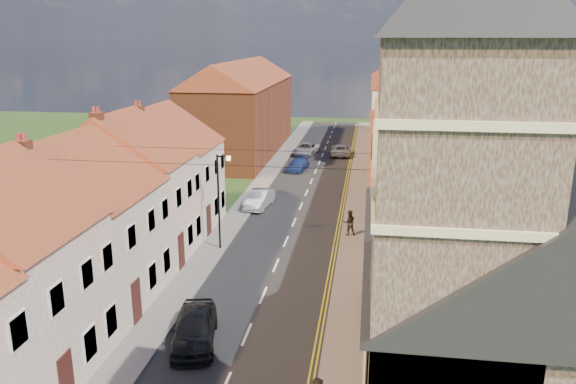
% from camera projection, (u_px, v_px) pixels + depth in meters
% --- Properties ---
extents(road, '(7.00, 90.00, 0.02)m').
position_uv_depth(road, '(301.00, 206.00, 44.42)').
color(road, black).
rests_on(road, ground).
extents(pavement_left, '(1.80, 90.00, 0.12)m').
position_uv_depth(pavement_left, '(247.00, 203.00, 45.01)').
color(pavement_left, gray).
rests_on(pavement_left, ground).
extents(pavement_right, '(1.80, 90.00, 0.12)m').
position_uv_depth(pavement_right, '(357.00, 208.00, 43.79)').
color(pavement_right, gray).
rests_on(pavement_right, ground).
extents(church, '(11.25, 14.25, 15.20)m').
position_uv_depth(church, '(512.00, 294.00, 16.11)').
color(church, '#3D302B').
rests_on(church, ground).
extents(cottage_r_tudor, '(8.30, 5.20, 9.00)m').
position_uv_depth(cottage_r_tudor, '(457.00, 231.00, 25.44)').
color(cottage_r_tudor, beige).
rests_on(cottage_r_tudor, ground).
extents(cottage_r_white_near, '(8.30, 6.00, 9.00)m').
position_uv_depth(cottage_r_white_near, '(444.00, 198.00, 30.58)').
color(cottage_r_white_near, silver).
rests_on(cottage_r_white_near, ground).
extents(cottage_r_cream_mid, '(8.30, 5.20, 9.00)m').
position_uv_depth(cottage_r_cream_mid, '(434.00, 175.00, 35.72)').
color(cottage_r_cream_mid, beige).
rests_on(cottage_r_cream_mid, ground).
extents(cottage_r_pink, '(8.30, 6.00, 9.00)m').
position_uv_depth(cottage_r_pink, '(426.00, 157.00, 40.87)').
color(cottage_r_pink, '#FEE2C9').
rests_on(cottage_r_pink, ground).
extents(cottage_r_white_far, '(8.30, 5.20, 9.00)m').
position_uv_depth(cottage_r_white_far, '(420.00, 144.00, 46.02)').
color(cottage_r_white_far, '#FEE2C9').
rests_on(cottage_r_white_far, ground).
extents(cottage_r_cream_far, '(8.30, 6.00, 9.00)m').
position_uv_depth(cottage_r_cream_far, '(415.00, 133.00, 51.17)').
color(cottage_r_cream_far, beige).
rests_on(cottage_r_cream_far, ground).
extents(cottage_l_white, '(8.30, 6.90, 8.80)m').
position_uv_depth(cottage_l_white, '(67.00, 220.00, 27.33)').
color(cottage_l_white, beige).
rests_on(cottage_l_white, ground).
extents(cottage_l_brick_mid, '(8.30, 5.70, 9.10)m').
position_uv_depth(cottage_l_brick_mid, '(120.00, 185.00, 33.10)').
color(cottage_l_brick_mid, '#FEE2C9').
rests_on(cottage_l_brick_mid, ground).
extents(cottage_l_pink, '(8.30, 6.30, 8.80)m').
position_uv_depth(cottage_l_pink, '(157.00, 166.00, 38.67)').
color(cottage_l_pink, beige).
rests_on(cottage_l_pink, ground).
extents(block_right_far, '(8.30, 24.20, 10.50)m').
position_uv_depth(block_right_far, '(406.00, 104.00, 65.53)').
color(block_right_far, beige).
rests_on(block_right_far, ground).
extents(block_left_far, '(8.30, 24.20, 10.50)m').
position_uv_depth(block_left_far, '(241.00, 107.00, 63.35)').
color(block_left_far, brown).
rests_on(block_left_far, ground).
extents(lamppost, '(0.88, 0.15, 6.00)m').
position_uv_depth(lamppost, '(220.00, 196.00, 34.47)').
color(lamppost, black).
rests_on(lamppost, pavement_left).
extents(car_near, '(2.70, 4.78, 1.53)m').
position_uv_depth(car_near, '(195.00, 328.00, 24.42)').
color(car_near, black).
rests_on(car_near, ground).
extents(car_mid, '(1.91, 4.30, 1.37)m').
position_uv_depth(car_mid, '(259.00, 199.00, 43.96)').
color(car_mid, '#AEB2B6').
rests_on(car_mid, ground).
extents(car_far, '(2.18, 4.20, 1.16)m').
position_uv_depth(car_far, '(298.00, 165.00, 56.11)').
color(car_far, navy).
rests_on(car_far, ground).
extents(car_distant, '(3.00, 5.09, 1.33)m').
position_uv_depth(car_distant, '(306.00, 149.00, 63.56)').
color(car_distant, '#A7A8AE').
rests_on(car_distant, ground).
extents(car_distant_b, '(2.25, 4.72, 1.30)m').
position_uv_depth(car_distant_b, '(341.00, 150.00, 63.02)').
color(car_distant_b, gray).
rests_on(car_distant_b, ground).
extents(pedestrian_right_b, '(0.95, 0.80, 1.73)m').
position_uv_depth(pedestrian_right_b, '(349.00, 222.00, 37.50)').
color(pedestrian_right_b, black).
rests_on(pedestrian_right_b, pavement_right).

